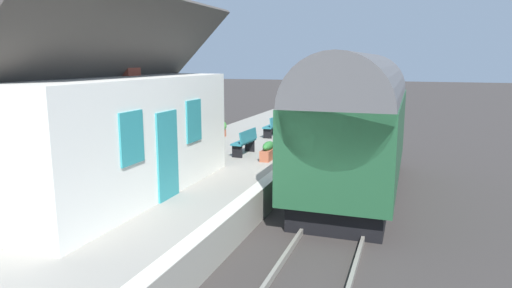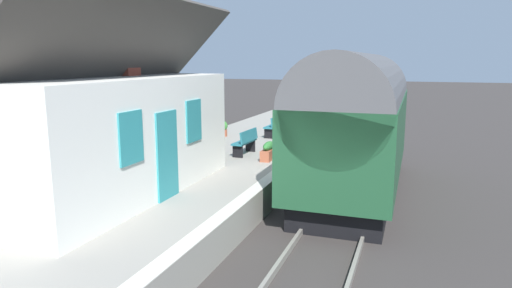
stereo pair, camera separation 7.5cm
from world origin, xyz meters
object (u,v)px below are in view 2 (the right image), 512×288
train (356,123)px  planter_edge_near (222,128)px  tree_behind_building (8,45)px  station_sign_board (297,115)px  planter_by_door (295,112)px  planter_edge_far (269,151)px  station_building (103,129)px  planter_under_sign (331,115)px  bench_by_lamp (246,141)px  tree_distant (103,40)px  tree_far_left (72,54)px  planter_bench_left (200,136)px  bench_near_building (274,126)px  planter_corner_building (291,117)px

train → planter_edge_near: (3.94, 6.19, -1.03)m
tree_behind_building → train: bearing=-98.7°
station_sign_board → planter_by_door: bearing=15.0°
station_sign_board → planter_edge_far: bearing=174.3°
station_building → station_sign_board: station_building is taller
train → planter_under_sign: bearing=14.6°
station_building → bench_by_lamp: bearing=-17.5°
planter_edge_near → tree_behind_building: bearing=98.1°
bench_by_lamp → planter_by_door: (9.32, 0.63, 0.00)m
bench_by_lamp → tree_distant: 9.67m
station_building → tree_far_left: size_ratio=1.17×
planter_by_door → planter_bench_left: planter_by_door is taller
bench_by_lamp → train: bearing=-99.4°
planter_bench_left → tree_distant: (2.76, 6.26, 3.73)m
tree_behind_building → planter_by_door: bearing=-57.9°
train → bench_near_building: 6.22m
planter_corner_building → tree_far_left: size_ratio=0.13×
planter_bench_left → station_sign_board: (1.68, -3.32, 0.72)m
bench_by_lamp → planter_by_door: 9.34m
station_building → train: bearing=-49.3°
planter_by_door → planter_edge_near: 6.25m
tree_behind_building → bench_by_lamp: bearing=-98.5°
planter_corner_building → planter_by_door: 0.82m
planter_by_door → station_sign_board: station_sign_board is taller
planter_under_sign → planter_by_door: bearing=76.8°
planter_edge_near → bench_by_lamp: bearing=-144.6°
station_sign_board → tree_far_left: bearing=75.0°
bench_near_building → station_sign_board: bearing=-140.6°
bench_by_lamp → tree_far_left: bearing=64.7°
planter_under_sign → station_sign_board: bearing=179.1°
bench_by_lamp → planter_corner_building: 8.55m
planter_by_door → planter_edge_far: bearing=-170.6°
planter_under_sign → bench_near_building: bearing=161.9°
station_building → planter_edge_near: bearing=4.2°
planter_edge_far → planter_bench_left: size_ratio=1.04×
planter_edge_far → tree_far_left: 15.15m
train → planter_edge_near: size_ratio=12.02×
station_building → planter_under_sign: bearing=-12.2°
tree_behind_building → tree_distant: size_ratio=0.91×
tree_far_left → tree_distant: tree_distant is taller
planter_by_door → station_building: bearing=175.8°
train → tree_distant: tree_distant is taller
planter_edge_near → planter_bench_left: bearing=-173.8°
planter_corner_building → bench_by_lamp: bearing=-175.5°
station_building → tree_distant: (8.70, 6.59, 2.59)m
planter_under_sign → train: bearing=-165.4°
planter_under_sign → tree_behind_building: size_ratio=0.11×
bench_by_lamp → planter_corner_building: size_ratio=1.66×
station_building → station_sign_board: bearing=-21.4°
station_building → bench_near_building: 9.61m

